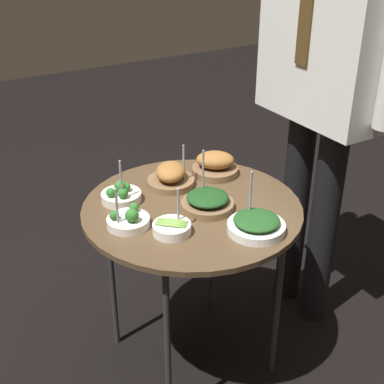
% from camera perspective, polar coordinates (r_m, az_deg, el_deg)
% --- Properties ---
extents(ground_plane, '(8.00, 8.00, 0.00)m').
position_cam_1_polar(ground_plane, '(2.11, 0.00, -17.03)').
color(ground_plane, black).
extents(serving_cart, '(0.71, 0.71, 0.65)m').
position_cam_1_polar(serving_cart, '(1.73, 0.00, -2.69)').
color(serving_cart, brown).
rests_on(serving_cart, ground_plane).
extents(bowl_spinach_center, '(0.17, 0.17, 0.18)m').
position_cam_1_polar(bowl_spinach_center, '(1.68, 1.66, -1.00)').
color(bowl_spinach_center, brown).
rests_on(bowl_spinach_center, serving_cart).
extents(bowl_roast_front_center, '(0.16, 0.17, 0.08)m').
position_cam_1_polar(bowl_roast_front_center, '(1.90, 2.48, 2.90)').
color(bowl_roast_front_center, brown).
rests_on(bowl_roast_front_center, serving_cart).
extents(bowl_broccoli_mid_right, '(0.13, 0.13, 0.16)m').
position_cam_1_polar(bowl_broccoli_mid_right, '(1.74, -7.57, -0.30)').
color(bowl_broccoli_mid_right, silver).
rests_on(bowl_broccoli_mid_right, serving_cart).
extents(bowl_asparagus_far_rim, '(0.11, 0.11, 0.13)m').
position_cam_1_polar(bowl_asparagus_far_rim, '(1.56, -2.16, -3.82)').
color(bowl_asparagus_far_rim, white).
rests_on(bowl_asparagus_far_rim, serving_cart).
extents(bowl_broccoli_back_right, '(0.13, 0.13, 0.14)m').
position_cam_1_polar(bowl_broccoli_back_right, '(1.61, -6.81, -2.98)').
color(bowl_broccoli_back_right, silver).
rests_on(bowl_broccoli_back_right, serving_cart).
extents(bowl_spinach_front_right, '(0.17, 0.17, 0.17)m').
position_cam_1_polar(bowl_spinach_front_right, '(1.58, 6.87, -3.46)').
color(bowl_spinach_front_right, white).
rests_on(bowl_spinach_front_right, serving_cart).
extents(bowl_roast_back_left, '(0.17, 0.16, 0.15)m').
position_cam_1_polar(bowl_roast_back_left, '(1.82, -2.28, 1.68)').
color(bowl_roast_back_left, brown).
rests_on(bowl_roast_back_left, serving_cart).
extents(waiter_figure, '(0.63, 0.24, 1.70)m').
position_cam_1_polar(waiter_figure, '(1.90, 14.39, 14.48)').
color(waiter_figure, black).
rests_on(waiter_figure, ground_plane).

